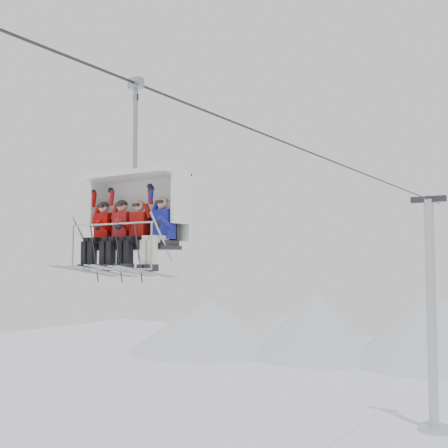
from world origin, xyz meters
The scene contains 7 objects.
lift_tower_right centered at (0.00, 22.00, 5.78)m, with size 2.00×1.80×13.48m.
haul_cable centered at (0.00, 0.00, 13.30)m, with size 0.06×0.06×50.00m, color #2F2F35.
chairlift_carrier centered at (0.00, -3.25, 10.66)m, with size 2.29×1.17×3.98m.
skier_far_left centered at (-0.77, -3.55, 10.19)m, with size 0.39×1.69×1.57m.
skier_center_left centered at (-0.25, -3.55, 10.19)m, with size 0.39×1.69×1.57m.
skier_center_right centered at (0.22, -3.56, 10.18)m, with size 0.38×1.69×1.53m.
skier_far_right centered at (0.83, -3.55, 10.19)m, with size 0.39×1.69×1.57m.
Camera 1 is at (7.79, -11.96, 9.56)m, focal length 45.00 mm.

